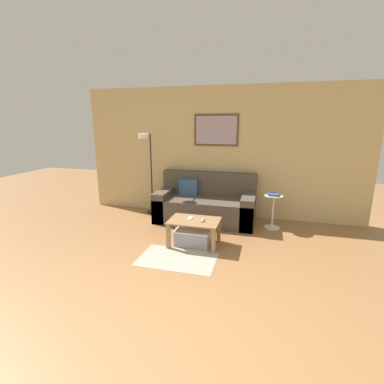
{
  "coord_description": "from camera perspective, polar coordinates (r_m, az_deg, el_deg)",
  "views": [
    {
      "loc": [
        0.92,
        -1.73,
        1.86
      ],
      "look_at": [
        -0.13,
        2.16,
        0.85
      ],
      "focal_mm": 26.0,
      "sensor_mm": 36.0,
      "label": 1
    }
  ],
  "objects": [
    {
      "name": "ground_plane",
      "position": [
        2.7,
        -10.65,
        -29.73
      ],
      "size": [
        16.0,
        16.0,
        0.0
      ],
      "primitive_type": "plane",
      "color": "olive"
    },
    {
      "name": "wall_back",
      "position": [
        5.6,
        5.63,
        8.07
      ],
      "size": [
        5.6,
        0.09,
        2.55
      ],
      "color": "tan",
      "rests_on": "ground_plane"
    },
    {
      "name": "area_rug",
      "position": [
        4.02,
        -3.0,
        -13.5
      ],
      "size": [
        1.08,
        0.68,
        0.01
      ],
      "primitive_type": "cube",
      "color": "#A39989",
      "rests_on": "ground_plane"
    },
    {
      "name": "couch",
      "position": [
        5.39,
        2.77,
        -2.65
      ],
      "size": [
        1.87,
        0.86,
        0.91
      ],
      "color": "#4C4238",
      "rests_on": "ground_plane"
    },
    {
      "name": "coffee_table",
      "position": [
        4.32,
        0.46,
        -6.85
      ],
      "size": [
        0.77,
        0.52,
        0.41
      ],
      "color": "#997047",
      "rests_on": "ground_plane"
    },
    {
      "name": "storage_bin",
      "position": [
        4.44,
        0.37,
        -8.98
      ],
      "size": [
        0.55,
        0.45,
        0.25
      ],
      "color": "gray",
      "rests_on": "ground_plane"
    },
    {
      "name": "floor_lamp",
      "position": [
        5.6,
        -9.12,
        6.41
      ],
      "size": [
        0.25,
        0.52,
        1.66
      ],
      "color": "black",
      "rests_on": "ground_plane"
    },
    {
      "name": "side_table",
      "position": [
        5.18,
        16.28,
        -3.27
      ],
      "size": [
        0.33,
        0.33,
        0.62
      ],
      "color": "silver",
      "rests_on": "ground_plane"
    },
    {
      "name": "book_stack",
      "position": [
        5.1,
        16.39,
        -0.44
      ],
      "size": [
        0.21,
        0.2,
        0.03
      ],
      "color": "#335199",
      "rests_on": "side_table"
    },
    {
      "name": "remote_control",
      "position": [
        4.25,
        2.16,
        -5.81
      ],
      "size": [
        0.06,
        0.15,
        0.02
      ],
      "primitive_type": "cube",
      "rotation": [
        0.0,
        0.0,
        0.14
      ],
      "color": "#99999E",
      "rests_on": "coffee_table"
    },
    {
      "name": "cell_phone",
      "position": [
        4.37,
        -0.37,
        -5.34
      ],
      "size": [
        0.08,
        0.14,
        0.01
      ],
      "primitive_type": "cube",
      "rotation": [
        0.0,
        0.0,
        -0.08
      ],
      "color": "silver",
      "rests_on": "coffee_table"
    }
  ]
}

